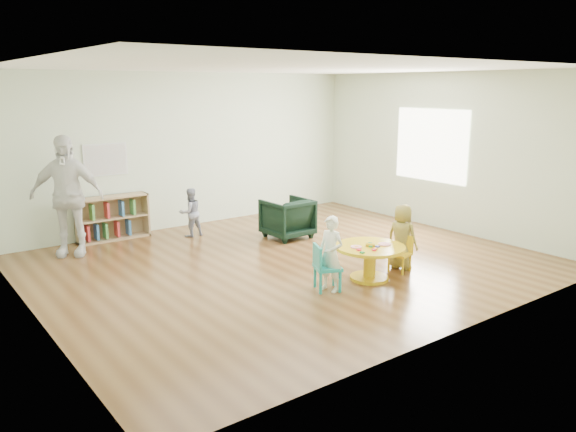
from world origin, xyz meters
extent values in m
plane|color=brown|center=(0.00, 0.00, 0.00)|extent=(7.00, 7.00, 0.00)
cube|color=white|center=(0.00, 0.00, 2.75)|extent=(7.00, 6.00, 0.10)
cube|color=beige|center=(0.00, 3.00, 1.40)|extent=(7.00, 0.10, 2.80)
cube|color=beige|center=(0.00, -3.00, 1.40)|extent=(7.00, 0.10, 2.80)
cube|color=beige|center=(-3.50, 0.00, 1.40)|extent=(0.10, 6.00, 2.80)
cube|color=beige|center=(3.50, 0.00, 1.40)|extent=(0.10, 6.00, 2.80)
cube|color=white|center=(3.48, 0.30, 1.50)|extent=(0.02, 1.60, 1.30)
cylinder|color=gold|center=(0.44, -1.24, 0.21)|extent=(0.17, 0.17, 0.43)
cylinder|color=gold|center=(0.44, -1.24, 0.02)|extent=(0.52, 0.52, 0.04)
cylinder|color=gold|center=(0.44, -1.24, 0.45)|extent=(0.94, 0.94, 0.04)
cylinder|color=pink|center=(0.23, -1.19, 0.48)|extent=(0.15, 0.15, 0.02)
cylinder|color=pink|center=(0.62, -1.32, 0.48)|extent=(0.17, 0.17, 0.02)
cylinder|color=gold|center=(0.42, -1.26, 0.49)|extent=(0.11, 0.12, 0.04)
cylinder|color=#157B36|center=(0.36, -1.32, 0.49)|extent=(0.05, 0.05, 0.02)
cylinder|color=#157B36|center=(0.47, -1.20, 0.49)|extent=(0.05, 0.05, 0.02)
cube|color=red|center=(0.31, -1.43, 0.48)|extent=(0.07, 0.07, 0.02)
cube|color=orange|center=(0.37, -1.40, 0.48)|extent=(0.06, 0.06, 0.02)
cube|color=#1722B1|center=(0.46, -1.35, 0.48)|extent=(0.05, 0.05, 0.02)
cube|color=#157B36|center=(0.11, -1.42, 0.48)|extent=(0.05, 0.06, 0.02)
cube|color=red|center=(0.16, -1.31, 0.48)|extent=(0.05, 0.06, 0.02)
cube|color=orange|center=(0.23, -1.20, 0.48)|extent=(0.07, 0.06, 0.02)
cube|color=teal|center=(-0.29, -1.21, 0.30)|extent=(0.42, 0.42, 0.04)
cube|color=teal|center=(-0.41, -1.15, 0.46)|extent=(0.16, 0.31, 0.28)
cylinder|color=teal|center=(-0.35, -1.04, 0.14)|extent=(0.04, 0.04, 0.28)
cylinder|color=teal|center=(-0.45, -1.27, 0.14)|extent=(0.04, 0.04, 0.28)
cylinder|color=teal|center=(-0.12, -1.14, 0.14)|extent=(0.04, 0.04, 0.28)
cylinder|color=teal|center=(-0.22, -1.38, 0.14)|extent=(0.04, 0.04, 0.28)
cube|color=gold|center=(1.01, -1.26, 0.25)|extent=(0.33, 0.33, 0.04)
cube|color=gold|center=(1.12, -1.23, 0.39)|extent=(0.09, 0.27, 0.24)
cylinder|color=gold|center=(1.14, -1.34, 0.12)|extent=(0.03, 0.03, 0.24)
cylinder|color=gold|center=(1.09, -1.13, 0.12)|extent=(0.03, 0.03, 0.24)
cylinder|color=gold|center=(0.93, -1.39, 0.12)|extent=(0.03, 0.03, 0.24)
cylinder|color=gold|center=(0.87, -1.18, 0.12)|extent=(0.03, 0.03, 0.24)
cube|color=#A18159|center=(-2.19, 2.83, 0.38)|extent=(0.03, 0.30, 0.75)
cube|color=#A18159|center=(-1.01, 2.83, 0.38)|extent=(0.03, 0.30, 0.75)
cube|color=#A18159|center=(-1.60, 2.83, 0.01)|extent=(1.20, 0.30, 0.03)
cube|color=#A18159|center=(-1.60, 2.83, 0.73)|extent=(1.20, 0.30, 0.03)
cube|color=#A18159|center=(-1.60, 2.83, 0.38)|extent=(1.14, 0.28, 0.03)
cube|color=#A18159|center=(-1.60, 2.97, 0.38)|extent=(1.20, 0.02, 0.75)
cube|color=#C63438|center=(-2.05, 2.81, 0.18)|extent=(0.04, 0.18, 0.26)
cube|color=#326FB0|center=(-1.90, 2.81, 0.18)|extent=(0.04, 0.18, 0.26)
cube|color=#549F49|center=(-1.75, 2.81, 0.18)|extent=(0.04, 0.18, 0.26)
cube|color=#C63438|center=(-1.55, 2.81, 0.18)|extent=(0.04, 0.18, 0.26)
cube|color=#326FB0|center=(-1.35, 2.81, 0.18)|extent=(0.04, 0.18, 0.26)
cube|color=#549F49|center=(-1.95, 2.81, 0.53)|extent=(0.04, 0.18, 0.26)
cube|color=#C63438|center=(-1.70, 2.81, 0.53)|extent=(0.04, 0.18, 0.26)
cube|color=#326FB0|center=(-1.45, 2.81, 0.53)|extent=(0.04, 0.18, 0.26)
cube|color=#549F49|center=(-1.25, 2.81, 0.53)|extent=(0.04, 0.18, 0.26)
cube|color=silver|center=(-1.60, 2.98, 1.35)|extent=(0.74, 0.01, 0.54)
cube|color=#FF353B|center=(-1.60, 2.98, 1.35)|extent=(0.70, 0.00, 0.50)
imported|color=black|center=(0.85, 1.16, 0.34)|extent=(0.74, 0.76, 0.68)
imported|color=white|center=(-0.27, -1.24, 0.49)|extent=(0.31, 0.40, 0.97)
imported|color=gold|center=(1.13, -1.18, 0.47)|extent=(0.39, 0.51, 0.94)
imported|color=#1C2547|center=(-0.45, 2.22, 0.42)|extent=(0.42, 0.33, 0.85)
imported|color=white|center=(-2.45, 2.35, 0.93)|extent=(1.16, 0.96, 1.85)
camera|label=1|loc=(-4.77, -6.35, 2.54)|focal=35.00mm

